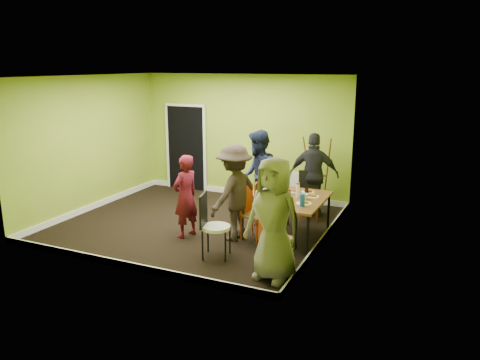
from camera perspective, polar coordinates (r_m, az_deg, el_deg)
The scene contains 28 objects.
ground at distance 9.16m, azimuth -5.33°, elevation -5.31°, with size 5.00×5.00×0.00m, color black.
room_walls at distance 8.93m, azimuth -5.47°, elevation 0.79°, with size 5.04×4.54×2.82m.
dining_table at distance 8.16m, azimuth 7.03°, elevation -2.66°, with size 0.90×1.50×0.75m.
chair_left_far at distance 8.86m, azimuth 2.62°, elevation -2.68°, with size 0.41×0.41×0.85m.
chair_left_near at distance 8.21m, azimuth 1.34°, elevation -3.60°, with size 0.48×0.48×0.96m.
chair_back_end at distance 9.46m, azimuth 8.35°, elevation -0.54°, with size 0.52×0.56×0.95m.
chair_front_end at distance 7.01m, azimuth 4.14°, elevation -6.60°, with size 0.51×0.51×0.99m.
chair_bentwood at distance 7.45m, azimuth -3.48°, elevation -5.17°, with size 0.50×0.49×1.05m.
easel at distance 10.00m, azimuth 9.34°, elevation 0.80°, with size 0.62×0.59×1.56m.
plate_near_left at distance 8.57m, azimuth 6.40°, elevation -1.40°, with size 0.22×0.22×0.01m, color white.
plate_near_right at distance 7.90m, azimuth 4.66°, elevation -2.70°, with size 0.22×0.22×0.01m, color white.
plate_far_back at distance 8.58m, azimuth 8.31°, elevation -1.44°, with size 0.24×0.24×0.01m, color white.
plate_far_front at distance 7.65m, azimuth 5.48°, elevation -3.27°, with size 0.26×0.26×0.01m, color white.
plate_wall_back at distance 8.29m, azimuth 8.79°, elevation -2.01°, with size 0.24×0.24×0.01m, color white.
plate_wall_front at distance 7.88m, azimuth 7.79°, elevation -2.84°, with size 0.25×0.25×0.01m, color white.
thermos at distance 8.19m, azimuth 7.05°, elevation -1.33°, with size 0.06×0.06×0.24m, color white.
blue_bottle at distance 7.71m, azimuth 7.60°, elevation -2.45°, with size 0.08×0.08×0.21m, color #1646AB.
orange_bottle at distance 8.25m, azimuth 6.85°, elevation -1.81°, with size 0.04×0.04×0.07m, color #CF4413.
glass_mid at distance 8.38m, azimuth 5.98°, elevation -1.46°, with size 0.06×0.06×0.09m, color black.
glass_back at distance 8.49m, azimuth 8.12°, elevation -1.29°, with size 0.07×0.07×0.10m, color black.
glass_front at distance 7.71m, azimuth 6.38°, elevation -2.87°, with size 0.06×0.06×0.08m, color black.
cup_a at distance 8.02m, azimuth 5.72°, elevation -2.13°, with size 0.13×0.13×0.10m, color white.
cup_b at distance 8.11m, azimuth 7.92°, elevation -2.01°, with size 0.11×0.11×0.10m, color white.
person_standing at distance 8.30m, azimuth -6.66°, elevation -1.99°, with size 0.54×0.36×1.49m, color #590F1C.
person_left_far at distance 8.94m, azimuth 2.18°, elevation 0.32°, with size 0.88×0.69×1.81m, color #151B35.
person_left_near at distance 8.09m, azimuth -0.69°, elevation -1.58°, with size 1.09×0.63×1.69m, color #2B211D.
person_back_end at distance 9.53m, azimuth 9.00°, elevation 0.63°, with size 0.99×0.41×1.69m, color black.
person_front_end at distance 6.62m, azimuth 4.12°, elevation -4.79°, with size 0.87×0.57×1.78m, color gray.
Camera 1 is at (4.28, -7.51, 3.02)m, focal length 35.00 mm.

